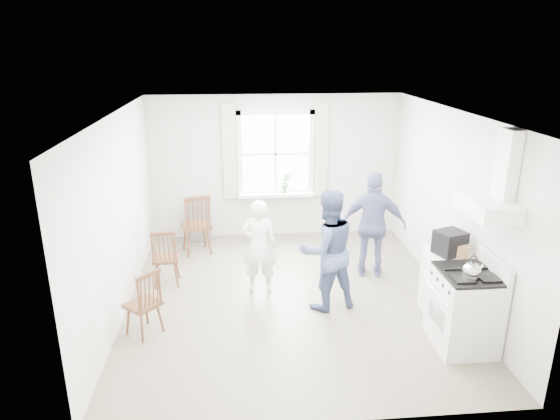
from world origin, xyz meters
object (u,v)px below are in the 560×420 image
object	(u,v)px
stereo_stack	(450,243)
person_right	(373,225)
gas_stove	(464,309)
low_cabinet	(446,284)
windsor_chair_a	(197,219)
windsor_chair_c	(147,297)
person_left	(259,246)
windsor_chair_b	(165,252)
person_mid	(327,250)

from	to	relation	value
stereo_stack	person_right	size ratio (longest dim) A/B	0.26
gas_stove	low_cabinet	xyz separation A→B (m)	(0.07, 0.70, -0.03)
gas_stove	windsor_chair_a	xyz separation A→B (m)	(-3.30, 2.98, 0.17)
windsor_chair_a	person_right	size ratio (longest dim) A/B	0.64
windsor_chair_a	windsor_chair_c	distance (m)	2.49
person_left	stereo_stack	bearing A→B (deg)	164.96
gas_stove	stereo_stack	xyz separation A→B (m)	(0.04, 0.65, 0.57)
gas_stove	low_cabinet	distance (m)	0.70
gas_stove	stereo_stack	size ratio (longest dim) A/B	2.64
windsor_chair_b	person_left	xyz separation A→B (m)	(1.37, -0.26, 0.15)
gas_stove	person_mid	xyz separation A→B (m)	(-1.45, 1.06, 0.35)
stereo_stack	gas_stove	bearing A→B (deg)	-93.23
stereo_stack	windsor_chair_b	distance (m)	3.95
gas_stove	low_cabinet	bearing A→B (deg)	84.32
windsor_chair_c	person_left	size ratio (longest dim) A/B	0.63
stereo_stack	windsor_chair_c	size ratio (longest dim) A/B	0.48
gas_stove	person_left	bearing A→B (deg)	145.61
gas_stove	person_left	distance (m)	2.83
stereo_stack	person_left	bearing A→B (deg)	158.18
windsor_chair_b	person_left	bearing A→B (deg)	-10.62
low_cabinet	stereo_stack	bearing A→B (deg)	-121.92
stereo_stack	person_mid	xyz separation A→B (m)	(-1.49, 0.41, -0.22)
low_cabinet	person_right	size ratio (longest dim) A/B	0.54
person_left	person_mid	distance (m)	1.04
gas_stove	windsor_chair_b	distance (m)	4.13
windsor_chair_a	person_left	size ratio (longest dim) A/B	0.77
windsor_chair_a	windsor_chair_c	bearing A→B (deg)	-100.22
gas_stove	person_right	world-z (taller)	person_right
stereo_stack	person_left	size ratio (longest dim) A/B	0.30
windsor_chair_a	windsor_chair_b	distance (m)	1.20
windsor_chair_b	stereo_stack	bearing A→B (deg)	-17.88
stereo_stack	windsor_chair_b	size ratio (longest dim) A/B	0.47
windsor_chair_a	windsor_chair_c	xyz separation A→B (m)	(-0.44, -2.45, -0.12)
windsor_chair_b	gas_stove	bearing A→B (deg)	-26.60
stereo_stack	person_mid	bearing A→B (deg)	164.59
windsor_chair_c	person_right	size ratio (longest dim) A/B	0.53
gas_stove	person_left	size ratio (longest dim) A/B	0.80
person_mid	windsor_chair_a	bearing A→B (deg)	-61.44
low_cabinet	windsor_chair_b	size ratio (longest dim) A/B	1.01
windsor_chair_c	person_right	distance (m)	3.48
windsor_chair_a	windsor_chair_b	size ratio (longest dim) A/B	1.20
low_cabinet	windsor_chair_a	size ratio (longest dim) A/B	0.84
low_cabinet	windsor_chair_c	size ratio (longest dim) A/B	1.03
low_cabinet	person_right	distance (m)	1.47
gas_stove	windsor_chair_a	world-z (taller)	gas_stove
gas_stove	windsor_chair_a	distance (m)	4.45
low_cabinet	windsor_chair_c	bearing A→B (deg)	-177.46
stereo_stack	person_right	world-z (taller)	person_right
stereo_stack	windsor_chair_a	bearing A→B (deg)	144.98
low_cabinet	person_left	size ratio (longest dim) A/B	0.65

